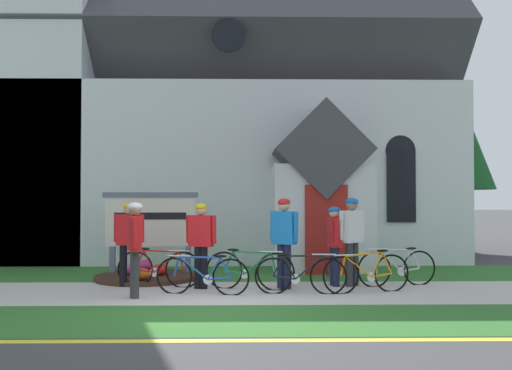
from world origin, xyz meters
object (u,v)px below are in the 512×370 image
(cyclist_in_yellow_jersey, at_px, (352,234))
(roadside_conifer, at_px, (428,102))
(bicycle_white, at_px, (249,270))
(cyclist_in_orange_jersey, at_px, (201,238))
(bicycle_black, at_px, (203,275))
(bicycle_green, at_px, (367,273))
(bicycle_silver, at_px, (159,268))
(cyclist_in_white_jersey, at_px, (135,242))
(cyclist_in_green_jersey, at_px, (335,240))
(cyclist_in_red_jersey, at_px, (284,235))
(bicycle_red, at_px, (397,268))
(church_sign, at_px, (151,221))
(bicycle_orange, at_px, (300,275))
(cyclist_in_blue_jersey, at_px, (129,237))

(cyclist_in_yellow_jersey, bearing_deg, roadside_conifer, 60.17)
(bicycle_white, height_order, cyclist_in_orange_jersey, cyclist_in_orange_jersey)
(roadside_conifer, bearing_deg, bicycle_black, -131.95)
(bicycle_green, height_order, cyclist_in_orange_jersey, cyclist_in_orange_jersey)
(bicycle_silver, bearing_deg, bicycle_green, -10.23)
(bicycle_black, relative_size, cyclist_in_white_jersey, 1.03)
(bicycle_black, distance_m, cyclist_in_orange_jersey, 0.90)
(cyclist_in_green_jersey, height_order, cyclist_in_orange_jersey, cyclist_in_orange_jersey)
(cyclist_in_orange_jersey, relative_size, cyclist_in_red_jersey, 0.95)
(bicycle_silver, relative_size, cyclist_in_green_jersey, 1.07)
(bicycle_red, relative_size, cyclist_in_yellow_jersey, 0.95)
(bicycle_red, bearing_deg, church_sign, 164.22)
(bicycle_red, height_order, cyclist_in_red_jersey, cyclist_in_red_jersey)
(bicycle_silver, distance_m, cyclist_in_red_jersey, 2.60)
(church_sign, xyz_separation_m, cyclist_in_orange_jersey, (1.30, -1.79, -0.26))
(church_sign, relative_size, cyclist_in_green_jersey, 1.34)
(church_sign, bearing_deg, cyclist_in_yellow_jersey, -19.23)
(bicycle_white, bearing_deg, bicycle_silver, 169.97)
(bicycle_orange, relative_size, cyclist_in_red_jersey, 0.97)
(church_sign, xyz_separation_m, bicycle_red, (5.26, -1.49, -0.88))
(cyclist_in_green_jersey, distance_m, cyclist_in_red_jersey, 1.11)
(cyclist_in_green_jersey, height_order, cyclist_in_red_jersey, cyclist_in_red_jersey)
(cyclist_in_green_jersey, bearing_deg, church_sign, 159.63)
(cyclist_in_blue_jersey, bearing_deg, cyclist_in_green_jersey, 0.64)
(bicycle_silver, bearing_deg, cyclist_in_green_jersey, 1.21)
(bicycle_orange, height_order, bicycle_red, bicycle_red)
(bicycle_green, xyz_separation_m, cyclist_in_green_jersey, (-0.48, 0.80, 0.56))
(bicycle_white, height_order, bicycle_green, bicycle_green)
(bicycle_silver, xyz_separation_m, bicycle_black, (0.95, -0.87, -0.02))
(bicycle_silver, distance_m, cyclist_in_orange_jersey, 1.08)
(cyclist_in_white_jersey, bearing_deg, bicycle_orange, 7.26)
(cyclist_in_orange_jersey, bearing_deg, cyclist_in_yellow_jersey, 5.24)
(cyclist_in_blue_jersey, height_order, cyclist_in_red_jersey, cyclist_in_red_jersey)
(bicycle_green, bearing_deg, cyclist_in_blue_jersey, 170.74)
(bicycle_silver, distance_m, roadside_conifer, 11.08)
(bicycle_white, xyz_separation_m, roadside_conifer, (5.85, 6.92, 4.52))
(bicycle_silver, xyz_separation_m, cyclist_in_white_jersey, (-0.24, -1.23, 0.63))
(bicycle_white, relative_size, bicycle_red, 1.03)
(cyclist_in_blue_jersey, relative_size, cyclist_in_red_jersey, 0.96)
(cyclist_in_yellow_jersey, xyz_separation_m, cyclist_in_orange_jersey, (-3.04, -0.28, -0.08))
(cyclist_in_white_jersey, bearing_deg, church_sign, 94.04)
(bicycle_white, height_order, cyclist_in_white_jersey, cyclist_in_white_jersey)
(bicycle_silver, distance_m, bicycle_orange, 2.89)
(cyclist_in_blue_jersey, distance_m, roadside_conifer, 11.26)
(bicycle_orange, distance_m, bicycle_red, 2.26)
(bicycle_red, bearing_deg, cyclist_in_red_jersey, -171.98)
(bicycle_black, xyz_separation_m, cyclist_in_yellow_jersey, (2.95, 0.91, 0.71))
(bicycle_orange, relative_size, bicycle_green, 0.99)
(bicycle_orange, bearing_deg, bicycle_red, 23.78)
(cyclist_in_yellow_jersey, height_order, cyclist_in_blue_jersey, cyclist_in_yellow_jersey)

